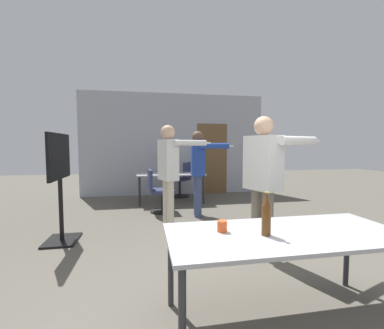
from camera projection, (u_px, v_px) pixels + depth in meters
name	position (u px, v px, depth m)	size (l,w,h in m)	color
back_wall	(176.00, 145.00, 7.42)	(5.25, 0.12, 2.89)	#A3A8B2
conference_table_near	(286.00, 240.00, 2.03)	(1.88, 0.82, 0.72)	#A8A8AD
conference_table_far	(171.00, 177.00, 6.33)	(1.65, 0.69, 0.72)	#A8A8AD
tv_screen	(60.00, 178.00, 3.70)	(0.44, 0.91, 1.58)	black
person_far_watching	(169.00, 166.00, 4.20)	(0.88, 0.54, 1.74)	beige
person_left_plaid	(264.00, 173.00, 3.20)	(0.93, 0.64, 1.76)	slate
person_center_tall	(198.00, 165.00, 5.08)	(0.77, 0.73, 1.69)	#3D4C75
office_chair_mid_tucked	(159.00, 193.00, 5.41)	(0.57, 0.52, 0.91)	black
office_chair_side_rolled	(182.00, 180.00, 7.02)	(0.69, 0.67, 0.96)	black
beer_bottle	(266.00, 215.00, 1.94)	(0.07, 0.07, 0.33)	#563314
drink_cup	(222.00, 226.00, 2.03)	(0.08, 0.08, 0.09)	#E05123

